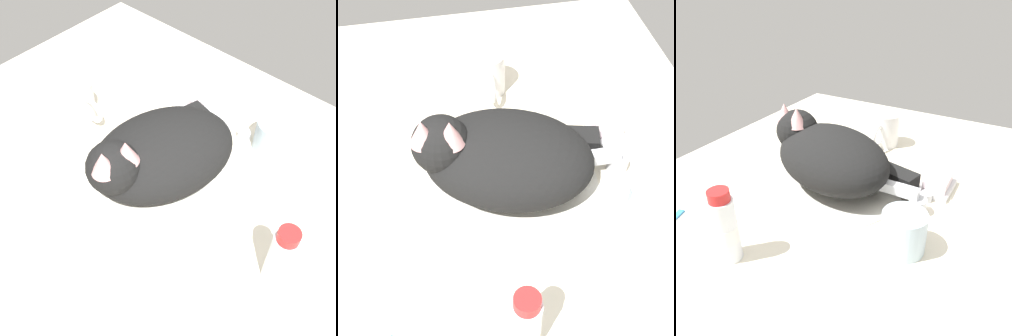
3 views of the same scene
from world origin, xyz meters
TOP-DOWN VIEW (x-y plane):
  - ground_plane at (0.00, 0.00)cm, footprint 110.00×82.50cm
  - sink_basin at (0.00, 0.00)cm, footprint 30.87×30.87cm
  - faucet at (0.00, 18.08)cm, footprint 12.99×9.74cm
  - cat at (-0.51, -1.10)cm, footprint 27.02×33.72cm
  - coffee_mug at (-25.42, 0.88)cm, footprint 11.35×7.19cm
  - rinse_cup at (11.00, 20.62)cm, footprint 7.60×7.60cm
  - soap_dish at (-10.22, 20.25)cm, footprint 9.00×6.40cm
  - soap_bar at (-10.22, 20.25)cm, footprint 7.66×5.05cm
  - toothpaste_bottle at (27.08, -3.28)cm, footprint 4.04×4.04cm

SIDE VIEW (x-z plane):
  - ground_plane at x=0.00cm, z-range -3.00..0.00cm
  - sink_basin at x=0.00cm, z-range 0.00..0.79cm
  - soap_dish at x=-10.22cm, z-range 0.00..1.20cm
  - faucet at x=0.00cm, z-range -0.38..4.79cm
  - soap_bar at x=-10.22cm, z-range 1.20..3.52cm
  - rinse_cup at x=11.00cm, z-range 0.00..7.28cm
  - coffee_mug at x=-25.42cm, z-range 0.00..8.77cm
  - toothpaste_bottle at x=27.08cm, z-range -0.46..12.67cm
  - cat at x=-0.51cm, z-range -0.50..15.41cm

